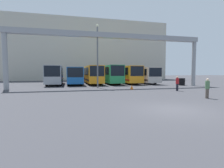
{
  "coord_description": "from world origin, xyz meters",
  "views": [
    {
      "loc": [
        -5.89,
        -8.76,
        2.15
      ],
      "look_at": [
        0.71,
        17.83,
        0.3
      ],
      "focal_mm": 28.0,
      "sensor_mm": 36.0,
      "label": 1
    }
  ],
  "objects_px": {
    "pedestrian_mid_left": "(177,83)",
    "traffic_cone": "(132,87)",
    "bus_slot_0": "(55,74)",
    "bus_slot_3": "(109,73)",
    "bus_slot_1": "(74,75)",
    "bus_slot_2": "(92,74)",
    "tire_stack": "(182,82)",
    "lamp_post": "(98,54)",
    "bus_slot_5": "(143,74)",
    "pedestrian_near_left": "(207,88)",
    "bus_slot_4": "(125,74)"
  },
  "relations": [
    {
      "from": "pedestrian_mid_left",
      "to": "traffic_cone",
      "type": "relative_size",
      "value": 2.97
    },
    {
      "from": "bus_slot_0",
      "to": "bus_slot_3",
      "type": "bearing_deg",
      "value": 5.52
    },
    {
      "from": "bus_slot_1",
      "to": "pedestrian_mid_left",
      "type": "height_order",
      "value": "bus_slot_1"
    },
    {
      "from": "bus_slot_1",
      "to": "bus_slot_2",
      "type": "relative_size",
      "value": 1.01
    },
    {
      "from": "bus_slot_1",
      "to": "tire_stack",
      "type": "relative_size",
      "value": 9.47
    },
    {
      "from": "bus_slot_1",
      "to": "bus_slot_3",
      "type": "height_order",
      "value": "bus_slot_3"
    },
    {
      "from": "pedestrian_mid_left",
      "to": "bus_slot_2",
      "type": "bearing_deg",
      "value": -90.92
    },
    {
      "from": "pedestrian_mid_left",
      "to": "lamp_post",
      "type": "relative_size",
      "value": 0.2
    },
    {
      "from": "bus_slot_5",
      "to": "bus_slot_2",
      "type": "bearing_deg",
      "value": 176.69
    },
    {
      "from": "pedestrian_mid_left",
      "to": "pedestrian_near_left",
      "type": "bearing_deg",
      "value": 49.73
    },
    {
      "from": "bus_slot_3",
      "to": "traffic_cone",
      "type": "xyz_separation_m",
      "value": [
        0.15,
        -11.94,
        -1.64
      ]
    },
    {
      "from": "bus_slot_1",
      "to": "bus_slot_4",
      "type": "height_order",
      "value": "bus_slot_4"
    },
    {
      "from": "bus_slot_5",
      "to": "pedestrian_near_left",
      "type": "height_order",
      "value": "bus_slot_5"
    },
    {
      "from": "bus_slot_1",
      "to": "bus_slot_2",
      "type": "height_order",
      "value": "bus_slot_2"
    },
    {
      "from": "bus_slot_3",
      "to": "traffic_cone",
      "type": "bearing_deg",
      "value": -89.29
    },
    {
      "from": "tire_stack",
      "to": "bus_slot_0",
      "type": "bearing_deg",
      "value": 161.98
    },
    {
      "from": "bus_slot_4",
      "to": "bus_slot_5",
      "type": "bearing_deg",
      "value": -19.5
    },
    {
      "from": "pedestrian_mid_left",
      "to": "traffic_cone",
      "type": "bearing_deg",
      "value": -62.96
    },
    {
      "from": "bus_slot_3",
      "to": "pedestrian_mid_left",
      "type": "height_order",
      "value": "bus_slot_3"
    },
    {
      "from": "bus_slot_1",
      "to": "tire_stack",
      "type": "distance_m",
      "value": 18.57
    },
    {
      "from": "bus_slot_2",
      "to": "bus_slot_5",
      "type": "relative_size",
      "value": 1.11
    },
    {
      "from": "bus_slot_5",
      "to": "pedestrian_mid_left",
      "type": "distance_m",
      "value": 14.13
    },
    {
      "from": "bus_slot_3",
      "to": "pedestrian_near_left",
      "type": "distance_m",
      "value": 20.9
    },
    {
      "from": "bus_slot_2",
      "to": "pedestrian_mid_left",
      "type": "distance_m",
      "value": 16.57
    },
    {
      "from": "bus_slot_3",
      "to": "bus_slot_4",
      "type": "distance_m",
      "value": 3.29
    },
    {
      "from": "bus_slot_0",
      "to": "bus_slot_4",
      "type": "relative_size",
      "value": 0.81
    },
    {
      "from": "bus_slot_4",
      "to": "traffic_cone",
      "type": "distance_m",
      "value": 12.67
    },
    {
      "from": "bus_slot_0",
      "to": "bus_slot_2",
      "type": "xyz_separation_m",
      "value": [
        6.57,
        0.59,
        0.02
      ]
    },
    {
      "from": "bus_slot_2",
      "to": "traffic_cone",
      "type": "height_order",
      "value": "bus_slot_2"
    },
    {
      "from": "bus_slot_3",
      "to": "bus_slot_5",
      "type": "distance_m",
      "value": 6.64
    },
    {
      "from": "bus_slot_2",
      "to": "bus_slot_3",
      "type": "bearing_deg",
      "value": 6.29
    },
    {
      "from": "bus_slot_3",
      "to": "bus_slot_5",
      "type": "height_order",
      "value": "bus_slot_3"
    },
    {
      "from": "bus_slot_1",
      "to": "traffic_cone",
      "type": "distance_m",
      "value": 13.53
    },
    {
      "from": "traffic_cone",
      "to": "pedestrian_mid_left",
      "type": "bearing_deg",
      "value": -33.55
    },
    {
      "from": "bus_slot_0",
      "to": "pedestrian_mid_left",
      "type": "bearing_deg",
      "value": -43.97
    },
    {
      "from": "bus_slot_5",
      "to": "traffic_cone",
      "type": "distance_m",
      "value": 12.83
    },
    {
      "from": "bus_slot_0",
      "to": "bus_slot_1",
      "type": "height_order",
      "value": "bus_slot_0"
    },
    {
      "from": "pedestrian_near_left",
      "to": "traffic_cone",
      "type": "height_order",
      "value": "pedestrian_near_left"
    },
    {
      "from": "bus_slot_0",
      "to": "tire_stack",
      "type": "height_order",
      "value": "bus_slot_0"
    },
    {
      "from": "pedestrian_mid_left",
      "to": "bus_slot_1",
      "type": "bearing_deg",
      "value": -82.0
    },
    {
      "from": "bus_slot_0",
      "to": "pedestrian_mid_left",
      "type": "relative_size",
      "value": 5.9
    },
    {
      "from": "pedestrian_near_left",
      "to": "tire_stack",
      "type": "bearing_deg",
      "value": -135.51
    },
    {
      "from": "bus_slot_2",
      "to": "bus_slot_5",
      "type": "distance_m",
      "value": 9.87
    },
    {
      "from": "pedestrian_mid_left",
      "to": "lamp_post",
      "type": "distance_m",
      "value": 10.89
    },
    {
      "from": "bus_slot_2",
      "to": "traffic_cone",
      "type": "relative_size",
      "value": 19.6
    },
    {
      "from": "bus_slot_1",
      "to": "bus_slot_5",
      "type": "distance_m",
      "value": 13.15
    },
    {
      "from": "bus_slot_4",
      "to": "pedestrian_mid_left",
      "type": "height_order",
      "value": "bus_slot_4"
    },
    {
      "from": "bus_slot_3",
      "to": "pedestrian_mid_left",
      "type": "relative_size",
      "value": 7.02
    },
    {
      "from": "bus_slot_5",
      "to": "lamp_post",
      "type": "distance_m",
      "value": 13.33
    },
    {
      "from": "bus_slot_5",
      "to": "tire_stack",
      "type": "xyz_separation_m",
      "value": [
        3.92,
        -6.63,
        -1.13
      ]
    }
  ]
}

